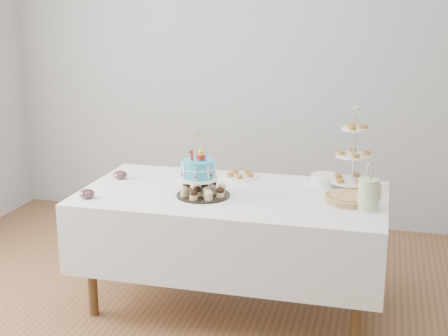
% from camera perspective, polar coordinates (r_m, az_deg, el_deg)
% --- Properties ---
extents(floor, '(5.00, 5.00, 0.00)m').
position_cam_1_polar(floor, '(3.98, -0.32, -14.16)').
color(floor, brown).
rests_on(floor, ground).
extents(walls, '(5.04, 4.04, 2.70)m').
position_cam_1_polar(walls, '(3.53, -0.35, 5.36)').
color(walls, '#A5A8AA').
rests_on(walls, floor).
extents(table, '(1.92, 1.02, 0.77)m').
position_cam_1_polar(table, '(4.02, 0.77, -5.36)').
color(table, white).
rests_on(table, floor).
extents(birthday_cake, '(0.25, 0.25, 0.39)m').
position_cam_1_polar(birthday_cake, '(3.87, -2.36, -1.02)').
color(birthday_cake, white).
rests_on(birthday_cake, table).
extents(cupcake_tray, '(0.34, 0.34, 0.08)m').
position_cam_1_polar(cupcake_tray, '(3.87, -1.90, -2.05)').
color(cupcake_tray, black).
rests_on(cupcake_tray, table).
extents(pie, '(0.30, 0.30, 0.05)m').
position_cam_1_polar(pie, '(3.83, 11.43, -2.70)').
color(pie, tan).
rests_on(pie, table).
extents(tiered_stand, '(0.28, 0.28, 0.54)m').
position_cam_1_polar(tiered_stand, '(4.03, 11.77, 1.09)').
color(tiered_stand, silver).
rests_on(tiered_stand, table).
extents(plate_stack, '(0.18, 0.18, 0.07)m').
position_cam_1_polar(plate_stack, '(4.16, 9.22, -1.05)').
color(plate_stack, white).
rests_on(plate_stack, table).
extents(pastry_plate, '(0.25, 0.25, 0.04)m').
position_cam_1_polar(pastry_plate, '(4.29, 1.50, -0.64)').
color(pastry_plate, white).
rests_on(pastry_plate, table).
extents(jam_bowl_a, '(0.09, 0.09, 0.06)m').
position_cam_1_polar(jam_bowl_a, '(3.93, -12.42, -2.33)').
color(jam_bowl_a, silver).
rests_on(jam_bowl_a, table).
extents(jam_bowl_b, '(0.09, 0.09, 0.06)m').
position_cam_1_polar(jam_bowl_b, '(4.31, -9.48, -0.63)').
color(jam_bowl_b, silver).
rests_on(jam_bowl_b, table).
extents(utensil_pitcher, '(0.13, 0.12, 0.28)m').
position_cam_1_polar(utensil_pitcher, '(3.70, 13.07, -2.25)').
color(utensil_pitcher, '#EDE6CD').
rests_on(utensil_pitcher, table).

